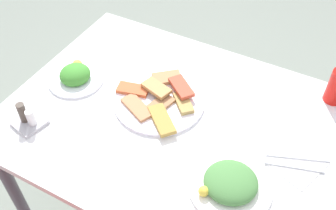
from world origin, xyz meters
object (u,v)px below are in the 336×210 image
at_px(salad_plate_rice, 230,183).
at_px(paper_napkin, 296,162).
at_px(pide_platter, 160,100).
at_px(fork, 298,157).
at_px(spoon, 294,166).
at_px(dining_table, 174,135).
at_px(salad_plate_greens, 75,76).
at_px(condiment_caddy, 28,119).

bearing_deg(salad_plate_rice, paper_napkin, -129.43).
bearing_deg(paper_napkin, pide_platter, -3.47).
bearing_deg(fork, paper_napkin, 69.21).
xyz_separation_m(paper_napkin, spoon, (0.00, 0.02, 0.00)).
xyz_separation_m(pide_platter, fork, (-0.48, 0.01, -0.01)).
xyz_separation_m(dining_table, spoon, (-0.40, 0.01, 0.10)).
xyz_separation_m(salad_plate_greens, spoon, (-0.79, 0.00, -0.01)).
distance_m(paper_napkin, fork, 0.02).
bearing_deg(paper_napkin, salad_plate_rice, 50.57).
height_order(paper_napkin, fork, fork).
bearing_deg(salad_plate_rice, salad_plate_greens, -13.41).
xyz_separation_m(dining_table, salad_plate_rice, (-0.26, 0.16, 0.11)).
bearing_deg(dining_table, pide_platter, -27.19).
bearing_deg(condiment_caddy, pide_platter, -138.26).
bearing_deg(pide_platter, spoon, 174.38).
distance_m(dining_table, paper_napkin, 0.41).
bearing_deg(salad_plate_greens, pide_platter, -172.14).
xyz_separation_m(salad_plate_greens, condiment_caddy, (0.00, 0.24, 0.00)).
height_order(salad_plate_greens, fork, salad_plate_greens).
xyz_separation_m(pide_platter, salad_plate_greens, (0.32, 0.04, 0.01)).
distance_m(pide_platter, salad_plate_greens, 0.32).
height_order(salad_plate_greens, salad_plate_rice, salad_plate_greens).
xyz_separation_m(dining_table, salad_plate_greens, (0.39, 0.00, 0.11)).
relative_size(dining_table, paper_napkin, 7.76).
distance_m(pide_platter, spoon, 0.48).
relative_size(paper_napkin, condiment_caddy, 1.32).
relative_size(salad_plate_greens, fork, 1.05).
height_order(fork, spoon, same).
height_order(salad_plate_greens, paper_napkin, salad_plate_greens).
height_order(pide_platter, salad_plate_greens, salad_plate_greens).
height_order(salad_plate_rice, spoon, salad_plate_rice).
height_order(salad_plate_rice, paper_napkin, salad_plate_rice).
distance_m(salad_plate_greens, spoon, 0.79).
distance_m(fork, spoon, 0.04).
xyz_separation_m(salad_plate_rice, fork, (-0.14, -0.19, -0.01)).
distance_m(salad_plate_rice, spoon, 0.21).
bearing_deg(pide_platter, salad_plate_rice, 149.23).
bearing_deg(spoon, condiment_caddy, -0.23).
bearing_deg(salad_plate_greens, condiment_caddy, 89.64).
bearing_deg(fork, pide_platter, -22.09).
xyz_separation_m(paper_napkin, fork, (0.00, -0.02, 0.00)).
distance_m(salad_plate_greens, fork, 0.79).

